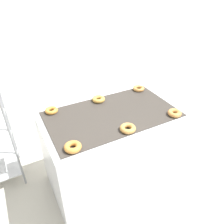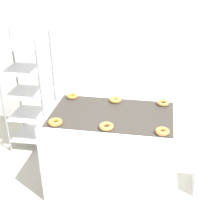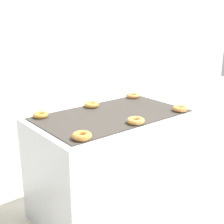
{
  "view_description": "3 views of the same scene",
  "coord_description": "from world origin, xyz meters",
  "px_view_note": "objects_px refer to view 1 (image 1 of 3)",
  "views": [
    {
      "loc": [
        -0.88,
        -0.97,
        2.2
      ],
      "look_at": [
        0.0,
        0.68,
        0.99
      ],
      "focal_mm": 35.0,
      "sensor_mm": 36.0,
      "label": 1
    },
    {
      "loc": [
        0.48,
        -2.26,
        2.58
      ],
      "look_at": [
        0.0,
        0.68,
        0.99
      ],
      "focal_mm": 50.0,
      "sensor_mm": 36.0,
      "label": 2
    },
    {
      "loc": [
        -1.67,
        -1.39,
        1.82
      ],
      "look_at": [
        0.0,
        0.68,
        0.99
      ],
      "focal_mm": 50.0,
      "sensor_mm": 36.0,
      "label": 3
    }
  ],
  "objects_px": {
    "fryer_machine": "(112,149)",
    "donut_far_right": "(139,88)",
    "donut_near_left": "(73,147)",
    "donut_near_right": "(175,113)",
    "donut_far_left": "(51,110)",
    "donut_near_center": "(128,128)",
    "glaze_bin": "(179,137)",
    "donut_far_center": "(99,99)"
  },
  "relations": [
    {
      "from": "donut_near_right",
      "to": "donut_far_left",
      "type": "height_order",
      "value": "donut_near_right"
    },
    {
      "from": "donut_far_right",
      "to": "donut_near_center",
      "type": "bearing_deg",
      "value": -130.92
    },
    {
      "from": "donut_far_center",
      "to": "donut_far_right",
      "type": "height_order",
      "value": "donut_far_center"
    },
    {
      "from": "fryer_machine",
      "to": "glaze_bin",
      "type": "xyz_separation_m",
      "value": [
        1.16,
        0.08,
        -0.32
      ]
    },
    {
      "from": "donut_near_right",
      "to": "donut_far_right",
      "type": "height_order",
      "value": "donut_near_right"
    },
    {
      "from": "donut_near_center",
      "to": "donut_far_left",
      "type": "xyz_separation_m",
      "value": [
        -0.53,
        0.64,
        -0.0
      ]
    },
    {
      "from": "donut_near_left",
      "to": "donut_far_left",
      "type": "relative_size",
      "value": 1.1
    },
    {
      "from": "donut_near_right",
      "to": "donut_far_center",
      "type": "distance_m",
      "value": 0.84
    },
    {
      "from": "donut_near_left",
      "to": "donut_far_right",
      "type": "distance_m",
      "value": 1.25
    },
    {
      "from": "donut_near_left",
      "to": "donut_near_center",
      "type": "bearing_deg",
      "value": 0.33
    },
    {
      "from": "donut_near_left",
      "to": "donut_near_right",
      "type": "relative_size",
      "value": 1.04
    },
    {
      "from": "donut_near_left",
      "to": "donut_far_right",
      "type": "xyz_separation_m",
      "value": [
        1.07,
        0.63,
        -0.0
      ]
    },
    {
      "from": "fryer_machine",
      "to": "donut_near_center",
      "type": "height_order",
      "value": "donut_near_center"
    },
    {
      "from": "donut_far_right",
      "to": "glaze_bin",
      "type": "bearing_deg",
      "value": -20.9
    },
    {
      "from": "fryer_machine",
      "to": "donut_near_center",
      "type": "distance_m",
      "value": 0.6
    },
    {
      "from": "donut_near_right",
      "to": "donut_far_center",
      "type": "height_order",
      "value": "same"
    },
    {
      "from": "donut_near_left",
      "to": "donut_far_center",
      "type": "height_order",
      "value": "donut_near_left"
    },
    {
      "from": "donut_far_right",
      "to": "donut_near_left",
      "type": "bearing_deg",
      "value": -149.54
    },
    {
      "from": "donut_near_right",
      "to": "donut_far_right",
      "type": "bearing_deg",
      "value": 90.73
    },
    {
      "from": "donut_near_left",
      "to": "donut_near_right",
      "type": "xyz_separation_m",
      "value": [
        1.08,
        -0.0,
        -0.0
      ]
    },
    {
      "from": "glaze_bin",
      "to": "donut_far_center",
      "type": "bearing_deg",
      "value": 169.16
    },
    {
      "from": "donut_near_center",
      "to": "donut_near_right",
      "type": "bearing_deg",
      "value": -0.59
    },
    {
      "from": "donut_near_right",
      "to": "donut_far_center",
      "type": "xyz_separation_m",
      "value": [
        -0.56,
        0.62,
        -0.0
      ]
    },
    {
      "from": "donut_near_left",
      "to": "donut_far_right",
      "type": "bearing_deg",
      "value": 30.46
    },
    {
      "from": "donut_near_left",
      "to": "donut_far_center",
      "type": "bearing_deg",
      "value": 49.78
    },
    {
      "from": "donut_near_left",
      "to": "donut_far_center",
      "type": "xyz_separation_m",
      "value": [
        0.52,
        0.62,
        -0.0
      ]
    },
    {
      "from": "fryer_machine",
      "to": "donut_far_left",
      "type": "distance_m",
      "value": 0.81
    },
    {
      "from": "donut_far_left",
      "to": "donut_near_right",
      "type": "bearing_deg",
      "value": -30.57
    },
    {
      "from": "glaze_bin",
      "to": "donut_far_center",
      "type": "xyz_separation_m",
      "value": [
        -1.17,
        0.22,
        0.83
      ]
    },
    {
      "from": "donut_far_left",
      "to": "donut_far_center",
      "type": "relative_size",
      "value": 0.92
    },
    {
      "from": "donut_near_center",
      "to": "donut_near_right",
      "type": "relative_size",
      "value": 1.06
    },
    {
      "from": "donut_far_left",
      "to": "donut_far_right",
      "type": "height_order",
      "value": "same"
    },
    {
      "from": "fryer_machine",
      "to": "donut_far_right",
      "type": "bearing_deg",
      "value": 30.19
    },
    {
      "from": "glaze_bin",
      "to": "donut_near_right",
      "type": "distance_m",
      "value": 1.11
    },
    {
      "from": "donut_near_left",
      "to": "donut_near_center",
      "type": "height_order",
      "value": "donut_near_left"
    },
    {
      "from": "donut_far_left",
      "to": "donut_far_center",
      "type": "distance_m",
      "value": 0.53
    },
    {
      "from": "fryer_machine",
      "to": "donut_far_left",
      "type": "xyz_separation_m",
      "value": [
        -0.54,
        0.32,
        0.51
      ]
    },
    {
      "from": "donut_far_left",
      "to": "donut_far_center",
      "type": "bearing_deg",
      "value": -2.15
    },
    {
      "from": "donut_near_left",
      "to": "donut_near_center",
      "type": "relative_size",
      "value": 0.98
    },
    {
      "from": "donut_near_center",
      "to": "donut_far_right",
      "type": "distance_m",
      "value": 0.83
    },
    {
      "from": "glaze_bin",
      "to": "fryer_machine",
      "type": "bearing_deg",
      "value": -176.19
    },
    {
      "from": "donut_far_left",
      "to": "donut_near_center",
      "type": "bearing_deg",
      "value": -50.02
    }
  ]
}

